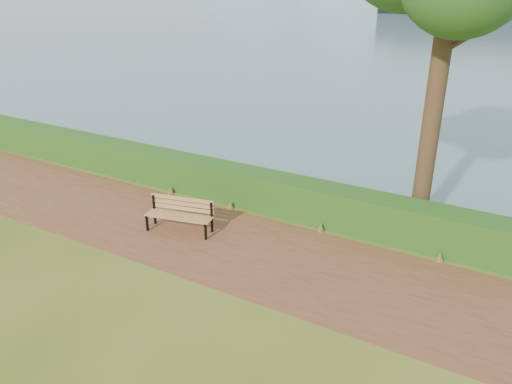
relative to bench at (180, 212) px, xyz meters
The scene contains 4 objects.
ground 1.61m from the bench, 13.42° to the right, with size 140.00×140.00×0.00m, color #495A19.
path 1.57m from the bench, ahead, with size 40.00×3.40×0.01m, color brown.
hedge 2.70m from the bench, 56.32° to the left, with size 32.00×0.85×1.00m, color #194614.
bench is the anchor object (origin of this frame).
Camera 1 is at (5.77, -8.43, 5.90)m, focal length 35.00 mm.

